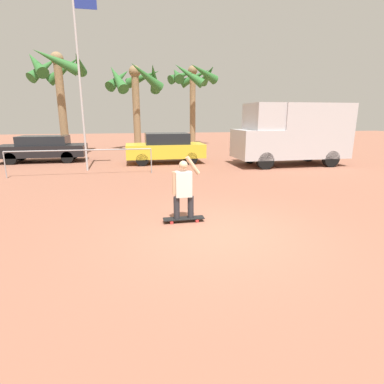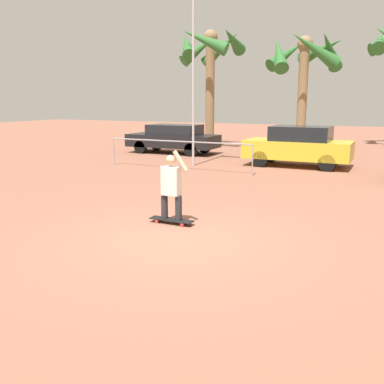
{
  "view_description": "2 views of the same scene",
  "coord_description": "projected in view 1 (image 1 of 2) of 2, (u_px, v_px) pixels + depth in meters",
  "views": [
    {
      "loc": [
        -1.69,
        -5.67,
        2.38
      ],
      "look_at": [
        -0.35,
        1.05,
        0.65
      ],
      "focal_mm": 28.0,
      "sensor_mm": 36.0,
      "label": 1
    },
    {
      "loc": [
        3.5,
        -6.67,
        2.48
      ],
      "look_at": [
        -0.3,
        1.2,
        0.62
      ],
      "focal_mm": 40.0,
      "sensor_mm": 36.0,
      "label": 2
    }
  ],
  "objects": [
    {
      "name": "person_skateboarder",
      "position": [
        183.0,
        187.0,
        6.77
      ],
      "size": [
        0.64,
        0.22,
        1.44
      ],
      "color": "#28282D",
      "rests_on": "skateboard"
    },
    {
      "name": "parked_car_yellow",
      "position": [
        166.0,
        148.0,
        15.61
      ],
      "size": [
        4.01,
        1.8,
        1.55
      ],
      "color": "black",
      "rests_on": "ground_plane"
    },
    {
      "name": "skateboard",
      "position": [
        184.0,
        219.0,
        6.95
      ],
      "size": [
        0.95,
        0.25,
        0.09
      ],
      "color": "black",
      "rests_on": "ground_plane"
    },
    {
      "name": "palm_tree_far_left",
      "position": [
        57.0,
        72.0,
        18.24
      ],
      "size": [
        3.62,
        3.81,
        6.35
      ],
      "color": "#8E704C",
      "rests_on": "ground_plane"
    },
    {
      "name": "camper_van",
      "position": [
        293.0,
        132.0,
        14.8
      ],
      "size": [
        5.5,
        2.21,
        3.0
      ],
      "color": "black",
      "rests_on": "ground_plane"
    },
    {
      "name": "palm_tree_near_van",
      "position": [
        192.0,
        79.0,
        24.37
      ],
      "size": [
        4.06,
        4.3,
        6.61
      ],
      "color": "#8E704C",
      "rests_on": "ground_plane"
    },
    {
      "name": "plaza_railing_segment",
      "position": [
        80.0,
        153.0,
        12.19
      ],
      "size": [
        5.76,
        0.05,
        1.08
      ],
      "color": "#99999E",
      "rests_on": "ground_plane"
    },
    {
      "name": "ground_plane",
      "position": [
        218.0,
        233.0,
        6.29
      ],
      "size": [
        80.0,
        80.0,
        0.0
      ],
      "primitive_type": "plane",
      "color": "#935B47"
    },
    {
      "name": "flagpole",
      "position": [
        81.0,
        72.0,
        12.56
      ],
      "size": [
        0.97,
        0.12,
        7.43
      ],
      "color": "#B7B7BC",
      "rests_on": "ground_plane"
    },
    {
      "name": "palm_tree_center_background",
      "position": [
        136.0,
        82.0,
        20.65
      ],
      "size": [
        4.11,
        4.22,
        5.99
      ],
      "color": "#8E704C",
      "rests_on": "ground_plane"
    },
    {
      "name": "parked_car_black",
      "position": [
        43.0,
        148.0,
        16.04
      ],
      "size": [
        4.41,
        1.77,
        1.39
      ],
      "color": "black",
      "rests_on": "ground_plane"
    }
  ]
}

